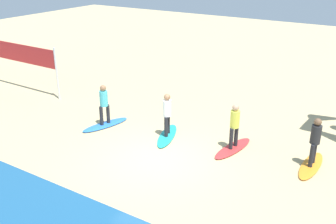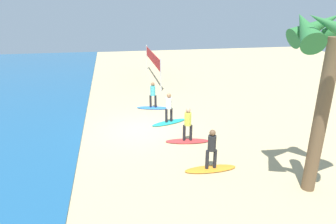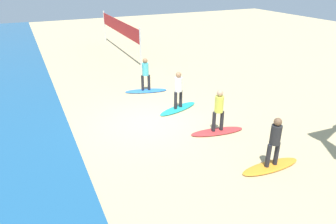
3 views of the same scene
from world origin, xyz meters
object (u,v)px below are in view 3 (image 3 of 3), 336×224
Objects in this scene: surfer_orange at (275,139)px; surfer_red at (219,108)px; volleyball_net at (119,28)px; surfer_blue at (145,72)px; surfboard_blue at (146,91)px; surfboard_orange at (270,166)px; surfboard_red at (217,131)px; surfer_teal at (178,87)px; surfboard_teal at (178,109)px.

surfer_orange is 2.67m from surfer_red.
volleyball_net is (13.61, -0.42, 0.75)m from surfer_red.
surfer_red is at bearing -170.60° from surfer_blue.
surfboard_blue is 0.99m from surfer_blue.
surfboard_orange and surfboard_red have the same top height.
surfer_red is at bearing -171.42° from surfer_teal.
surfboard_red is at bearing 178.24° from volleyball_net.
surfboard_orange is 1.28× the size of surfer_orange.
volleyball_net is at bearing -89.82° from surfboard_orange.
surfer_red and surfer_teal have the same top height.
surfer_red reaches higher than surfboard_red.
surfer_teal is at bearing 8.58° from surfer_red.
surfboard_blue is (7.87, 1.09, -0.99)m from surfer_orange.
volleyball_net is at bearing -82.52° from surfboard_red.
surfer_teal is at bearing 6.76° from surfer_orange.
surfboard_orange is 1.28× the size of surfer_blue.
surfer_red is 0.18× the size of volleyball_net.
surfboard_blue is at bearing -26.57° from surfer_blue.
volleyball_net reaches higher than surfboard_teal.
surfboard_teal is (5.20, 0.62, 0.00)m from surfboard_orange.
surfer_blue is (-0.00, 0.00, 0.99)m from surfboard_blue.
surfboard_orange is at bearing 0.00° from surfer_orange.
surfboard_orange and surfboard_blue have the same top height.
surfboard_red is 1.28× the size of surfer_blue.
surfboard_blue is at bearing -81.25° from surfboard_orange.
volleyball_net is at bearing -112.73° from surfboard_teal.
surfer_teal is (5.20, 0.62, 0.00)m from surfer_orange.
volleyball_net reaches higher than surfer_teal.
volleyball_net is (13.61, -0.42, 1.74)m from surfboard_red.
surfer_red is 5.36m from surfboard_blue.
surfboard_red is at bearing -171.42° from surfer_teal.
surfboard_blue is 1.28× the size of surfer_blue.
surfboard_orange is at bearing 104.25° from surfboard_red.
surfboard_orange is 1.00× the size of surfboard_teal.
surfer_red reaches higher than surfboard_blue.
surfer_orange is 5.24m from surfer_teal.
surfer_orange is at bearing 104.25° from surfboard_red.
surfer_teal is (2.54, 0.38, 0.99)m from surfboard_red.
surfboard_blue is at bearing -71.36° from surfboard_red.
surfboard_teal is at bearing 6.76° from surfer_orange.
surfer_teal is at bearing -82.41° from surfboard_orange.
surfer_teal is 0.18× the size of volleyball_net.
surfboard_teal is 2.88m from surfer_blue.
surfer_blue reaches higher than surfboard_blue.
volleyball_net is (16.28, -0.19, 0.75)m from surfer_orange.
surfboard_teal is (2.54, 0.38, -0.99)m from surfer_red.
surfer_teal is 0.78× the size of surfboard_blue.
surfer_blue is at bearing 7.92° from surfer_orange.
surfer_red is (2.66, 0.23, 0.99)m from surfboard_orange.
surfer_blue is at bearing 171.35° from volleyball_net.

